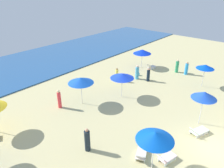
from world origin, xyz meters
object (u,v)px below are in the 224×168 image
(lounge_chair_7_1, at_px, (166,158))
(beachgoer_6, at_px, (59,99))
(umbrella_0, at_px, (81,80))
(umbrella_7, at_px, (155,136))
(umbrella_4, at_px, (204,95))
(beachgoer_4, at_px, (186,69))
(beachgoer_3, at_px, (87,140))
(umbrella_3, at_px, (142,52))
(lounge_chair_3_0, at_px, (151,67))
(umbrella_5, at_px, (122,76))
(beachgoer_2, at_px, (137,73))
(beachgoer_0, at_px, (148,75))
(beachgoer_5, at_px, (117,75))
(umbrella_2, at_px, (205,67))
(beachgoer_1, at_px, (177,67))
(lounge_chair_7_0, at_px, (141,154))
(beach_ball_0, at_px, (138,74))
(lounge_chair_4_0, at_px, (198,131))

(lounge_chair_7_1, height_order, beachgoer_6, beachgoer_6)
(umbrella_0, xyz_separation_m, umbrella_7, (-2.41, -8.81, 0.07))
(umbrella_4, distance_m, beachgoer_4, 10.28)
(beachgoer_4, bearing_deg, beachgoer_3, -153.57)
(umbrella_3, relative_size, lounge_chair_3_0, 1.81)
(umbrella_0, bearing_deg, beachgoer_3, -128.77)
(umbrella_5, relative_size, beachgoer_2, 1.47)
(umbrella_0, bearing_deg, beachgoer_0, -13.23)
(beachgoer_5, bearing_deg, lounge_chair_3_0, 171.32)
(beachgoer_0, distance_m, beachgoer_4, 5.21)
(beachgoer_2, bearing_deg, umbrella_5, -115.77)
(lounge_chair_3_0, xyz_separation_m, umbrella_7, (-14.05, -8.59, 2.15))
(umbrella_2, bearing_deg, beachgoer_1, 62.35)
(umbrella_0, xyz_separation_m, lounge_chair_7_0, (-2.11, -7.84, -2.07))
(beachgoer_0, distance_m, beachgoer_6, 10.31)
(beachgoer_5, bearing_deg, beachgoer_6, -0.88)
(umbrella_0, bearing_deg, beachgoer_1, -14.12)
(beachgoer_0, relative_size, beachgoer_3, 0.89)
(beachgoer_4, bearing_deg, umbrella_4, -126.11)
(beachgoer_0, bearing_deg, beach_ball_0, 25.25)
(lounge_chair_7_0, relative_size, beachgoer_4, 0.90)
(umbrella_4, height_order, beach_ball_0, umbrella_4)
(umbrella_3, distance_m, beachgoer_3, 16.27)
(lounge_chair_7_0, bearing_deg, umbrella_0, -40.38)
(lounge_chair_7_1, distance_m, beachgoer_4, 14.95)
(beachgoer_4, relative_size, beachgoer_6, 0.93)
(beachgoer_3, height_order, beachgoer_5, beachgoer_3)
(lounge_chair_4_0, distance_m, umbrella_5, 8.04)
(beachgoer_0, bearing_deg, lounge_chair_3_0, -19.58)
(beachgoer_6, bearing_deg, lounge_chair_7_0, -165.31)
(umbrella_4, bearing_deg, beachgoer_3, 150.03)
(umbrella_0, relative_size, lounge_chair_3_0, 1.95)
(beachgoer_1, distance_m, beach_ball_0, 4.97)
(umbrella_7, xyz_separation_m, beachgoer_2, (10.23, 8.17, -1.63))
(umbrella_7, xyz_separation_m, beachgoer_6, (0.66, 9.79, -1.57))
(umbrella_3, bearing_deg, beachgoer_0, -136.59)
(umbrella_2, distance_m, lounge_chair_7_1, 12.39)
(umbrella_0, bearing_deg, beachgoer_6, 150.73)
(beachgoer_6, distance_m, beach_ball_0, 10.59)
(lounge_chair_4_0, distance_m, lounge_chair_7_1, 3.97)
(umbrella_3, relative_size, umbrella_4, 0.85)
(umbrella_5, bearing_deg, beachgoer_5, 46.91)
(umbrella_3, height_order, beachgoer_1, umbrella_3)
(umbrella_4, height_order, beachgoer_0, umbrella_4)
(umbrella_0, distance_m, beachgoer_0, 8.52)
(lounge_chair_7_0, distance_m, beachgoer_3, 3.55)
(umbrella_2, bearing_deg, beachgoer_6, 147.21)
(umbrella_4, height_order, umbrella_7, umbrella_4)
(lounge_chair_7_1, xyz_separation_m, beachgoer_1, (14.04, 6.01, 0.47))
(umbrella_3, bearing_deg, beachgoer_1, -71.91)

